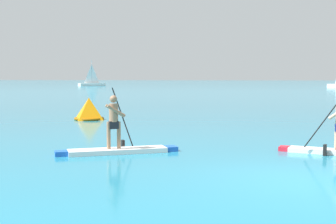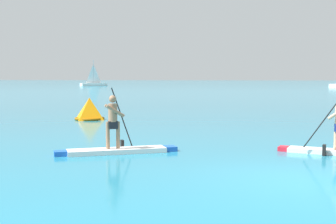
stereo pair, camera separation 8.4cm
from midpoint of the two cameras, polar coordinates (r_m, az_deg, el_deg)
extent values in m
plane|color=teal|center=(10.66, 17.03, -7.89)|extent=(440.00, 440.00, 0.00)
cube|color=white|center=(13.76, -6.28, -4.68)|extent=(2.85, 1.76, 0.14)
cube|color=blue|center=(14.13, 0.12, -4.42)|extent=(0.51, 0.56, 0.14)
cube|color=blue|center=(13.57, -12.95, -4.90)|extent=(0.48, 0.50, 0.14)
cylinder|color=#997051|center=(13.70, -6.14, -2.79)|extent=(0.11, 0.11, 0.78)
cylinder|color=#997051|center=(13.65, -7.36, -2.83)|extent=(0.11, 0.11, 0.78)
cube|color=black|center=(13.64, -6.76, -1.56)|extent=(0.33, 0.31, 0.22)
cylinder|color=#997051|center=(13.61, -6.78, -0.09)|extent=(0.26, 0.26, 0.52)
sphere|color=#997051|center=(13.58, -6.79, 1.58)|extent=(0.21, 0.21, 0.21)
cylinder|color=#997051|center=(13.76, -6.68, 0.21)|extent=(0.51, 0.33, 0.40)
cylinder|color=#997051|center=(13.46, -6.46, 0.12)|extent=(0.51, 0.33, 0.40)
cylinder|color=black|center=(14.10, -5.67, -0.69)|extent=(0.60, 0.30, 1.80)
cube|color=black|center=(14.20, -5.64, -4.03)|extent=(0.16, 0.22, 0.32)
cube|color=white|center=(14.34, 18.97, -4.54)|extent=(2.43, 1.26, 0.13)
cube|color=red|center=(14.54, 13.74, -4.30)|extent=(0.40, 0.47, 0.13)
cylinder|color=tan|center=(14.27, 19.53, -2.86)|extent=(0.11, 0.11, 0.73)
cylinder|color=black|center=(13.86, 18.36, -0.77)|extent=(1.10, 0.40, 1.70)
cube|color=black|center=(13.96, 18.27, -4.41)|extent=(0.14, 0.21, 0.32)
pyramid|color=orange|center=(24.30, -9.63, 0.39)|extent=(1.61, 1.61, 1.12)
torus|color=#915407|center=(24.34, -9.61, -0.78)|extent=(1.51, 1.51, 0.12)
cube|color=white|center=(105.83, -9.22, 3.30)|extent=(5.53, 5.01, 0.58)
cylinder|color=#B2B2B7|center=(105.81, -9.24, 4.84)|extent=(0.12, 0.12, 5.11)
pyramid|color=white|center=(105.81, -9.24, 4.64)|extent=(1.87, 1.99, 4.14)
camera|label=1|loc=(0.04, -90.13, -0.01)|focal=50.42mm
camera|label=2|loc=(0.04, 89.87, 0.01)|focal=50.42mm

